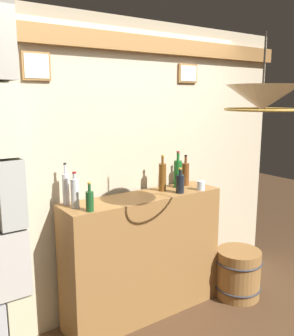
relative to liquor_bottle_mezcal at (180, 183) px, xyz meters
name	(u,v)px	position (x,y,z in m)	size (l,w,h in m)	color
panelled_rear_partition	(127,161)	(-0.32, 0.37, 0.18)	(3.63, 0.15, 2.59)	#BCAD8E
bar_shelf_unit	(144,256)	(-0.32, 0.10, -0.64)	(1.46, 0.37, 1.10)	olive
liquor_bottle_mezcal	(180,183)	(0.00, 0.00, 0.00)	(0.07, 0.07, 0.22)	black
liquor_bottle_sherry	(185,174)	(0.23, 0.19, 0.03)	(0.07, 0.07, 0.29)	brown
liquor_bottle_whiskey	(75,193)	(-0.94, 0.11, 0.03)	(0.06, 0.06, 0.28)	#B6BCBF
liquor_bottle_tequila	(66,189)	(-0.96, 0.23, 0.04)	(0.06, 0.06, 0.33)	silver
liquor_bottle_bourbon	(90,200)	(-0.89, -0.03, 0.00)	(0.06, 0.06, 0.22)	#194A21
liquor_bottle_rum	(178,173)	(0.12, 0.17, 0.05)	(0.08, 0.08, 0.34)	#185820
liquor_bottle_gin	(162,177)	(-0.08, 0.15, 0.04)	(0.07, 0.07, 0.33)	brown
glass_tumbler_rocks	(201,186)	(0.22, -0.03, -0.04)	(0.07, 0.07, 0.08)	silver
pendant_lamp	(262,99)	(-0.04, -0.85, 0.73)	(0.48, 0.48, 0.49)	#EFE5C6
wooden_barrel	(238,273)	(0.60, -0.18, -0.95)	(0.45, 0.45, 0.47)	olive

